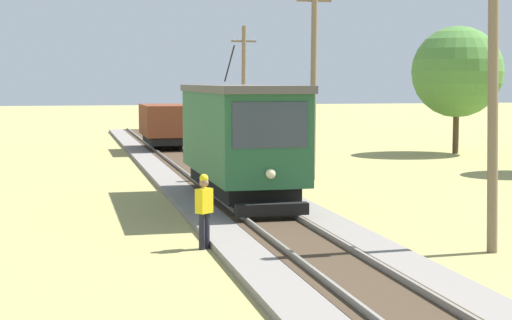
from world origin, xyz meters
name	(u,v)px	position (x,y,z in m)	size (l,w,h in m)	color
red_tram	(240,136)	(0.00, 20.82, 2.19)	(2.60, 8.54, 4.79)	#235633
freight_car	(164,124)	(0.00, 41.06, 1.56)	(2.40, 5.20, 2.31)	brown
utility_pole_near_tram	(493,74)	(4.18, 12.56, 4.12)	(1.40, 0.59, 8.04)	#7A664C
utility_pole_mid	(314,77)	(4.18, 26.46, 4.12)	(1.40, 0.44, 8.05)	#7A664C
utility_pole_far	(244,88)	(4.18, 39.43, 3.57)	(1.40, 0.52, 6.94)	#7A664C
gravel_pile	(249,140)	(5.20, 42.64, 0.45)	(2.26, 2.26, 0.90)	gray
track_worker	(204,208)	(-2.25, 14.26, 0.98)	(0.45, 0.42, 1.78)	black
tree_left_far	(457,72)	(15.34, 36.30, 4.44)	(4.94, 4.94, 6.91)	#4C3823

